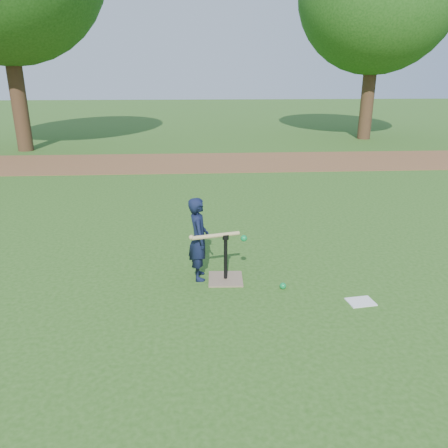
{
  "coord_description": "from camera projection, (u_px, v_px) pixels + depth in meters",
  "views": [
    {
      "loc": [
        -0.26,
        -5.26,
        2.5
      ],
      "look_at": [
        0.09,
        0.05,
        0.65
      ],
      "focal_mm": 35.0,
      "sensor_mm": 36.0,
      "label": 1
    }
  ],
  "objects": [
    {
      "name": "batting_tee",
      "position": [
        226.0,
        272.0,
        5.53
      ],
      "size": [
        0.45,
        0.45,
        0.61
      ],
      "color": "#856D54",
      "rests_on": "ground"
    },
    {
      "name": "child",
      "position": [
        199.0,
        239.0,
        5.46
      ],
      "size": [
        0.29,
        0.41,
        1.07
      ],
      "primitive_type": "imported",
      "rotation": [
        0.0,
        0.0,
        1.65
      ],
      "color": "black",
      "rests_on": "ground"
    },
    {
      "name": "clipboard",
      "position": [
        361.0,
        302.0,
        5.02
      ],
      "size": [
        0.33,
        0.27,
        0.01
      ],
      "primitive_type": "cube",
      "rotation": [
        0.0,
        0.0,
        0.14
      ],
      "color": "white",
      "rests_on": "ground"
    },
    {
      "name": "ground",
      "position": [
        217.0,
        271.0,
        5.8
      ],
      "size": [
        80.0,
        80.0,
        0.0
      ],
      "primitive_type": "plane",
      "color": "#285116",
      "rests_on": "ground"
    },
    {
      "name": "dirt_strip",
      "position": [
        204.0,
        162.0,
        12.87
      ],
      "size": [
        24.0,
        3.0,
        0.01
      ],
      "primitive_type": "cube",
      "color": "brown",
      "rests_on": "ground"
    },
    {
      "name": "wiffle_ball_ground",
      "position": [
        283.0,
        286.0,
        5.32
      ],
      "size": [
        0.08,
        0.08,
        0.08
      ],
      "primitive_type": "sphere",
      "color": "#0C873C",
      "rests_on": "ground"
    },
    {
      "name": "swing_action",
      "position": [
        219.0,
        236.0,
        5.33
      ],
      "size": [
        0.71,
        0.21,
        0.09
      ],
      "color": "tan",
      "rests_on": "ground"
    }
  ]
}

